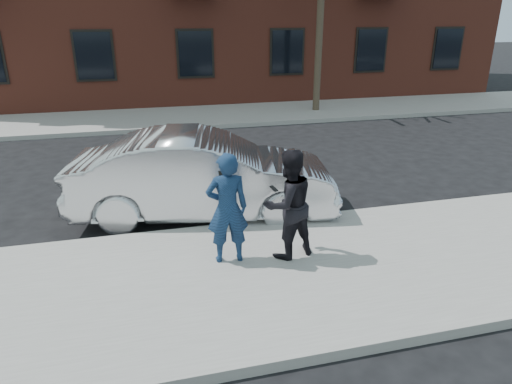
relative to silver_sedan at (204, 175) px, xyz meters
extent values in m
plane|color=black|center=(1.13, -2.39, -0.82)|extent=(100.00, 100.00, 0.00)
cube|color=gray|center=(1.13, -2.64, -0.74)|extent=(50.00, 3.50, 0.15)
cube|color=#999691|center=(1.13, -0.84, -0.74)|extent=(50.00, 0.10, 0.15)
cube|color=gray|center=(1.13, 8.86, -0.74)|extent=(50.00, 3.50, 0.15)
cube|color=#999691|center=(1.13, 7.06, -0.74)|extent=(50.00, 0.10, 0.15)
cube|color=black|center=(5.03, 10.55, 1.38)|extent=(1.30, 0.06, 1.70)
cube|color=black|center=(12.63, 10.55, 1.38)|extent=(1.30, 0.06, 1.70)
cylinder|color=#33291E|center=(5.63, 8.61, 1.43)|extent=(0.26, 0.26, 4.20)
imported|color=silver|center=(0.00, 0.00, 0.00)|extent=(5.19, 2.59, 1.63)
imported|color=navy|center=(0.05, -2.08, 0.19)|extent=(0.64, 0.44, 1.71)
cube|color=black|center=(0.01, -1.86, 0.65)|extent=(0.08, 0.13, 0.08)
imported|color=black|center=(0.97, -2.16, 0.19)|extent=(0.97, 0.84, 1.71)
cube|color=black|center=(0.78, -2.02, 0.41)|extent=(0.12, 0.15, 0.06)
camera|label=1|loc=(-1.05, -8.15, 2.87)|focal=32.00mm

